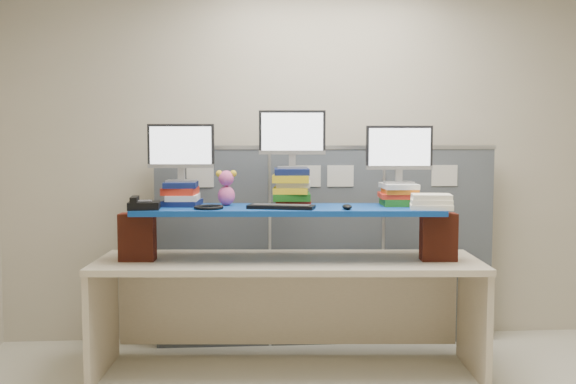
{
  "coord_description": "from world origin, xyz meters",
  "views": [
    {
      "loc": [
        -0.64,
        -3.03,
        1.57
      ],
      "look_at": [
        -0.34,
        1.19,
        1.23
      ],
      "focal_mm": 40.0,
      "sensor_mm": 36.0,
      "label": 1
    }
  ],
  "objects": [
    {
      "name": "mouse",
      "position": [
        0.03,
        1.01,
        1.14
      ],
      "size": [
        0.09,
        0.12,
        0.03
      ],
      "primitive_type": "ellipsoid",
      "rotation": [
        0.0,
        0.0,
        0.28
      ],
      "color": "black",
      "rests_on": "blue_board"
    },
    {
      "name": "keyboard",
      "position": [
        -0.39,
        1.09,
        1.14
      ],
      "size": [
        0.45,
        0.26,
        0.03
      ],
      "rotation": [
        0.0,
        0.0,
        -0.28
      ],
      "color": "black",
      "rests_on": "blue_board"
    },
    {
      "name": "book_stack_center",
      "position": [
        -0.3,
        1.31,
        1.25
      ],
      "size": [
        0.28,
        0.34,
        0.25
      ],
      "color": "red",
      "rests_on": "blue_board"
    },
    {
      "name": "brick_pier_right",
      "position": [
        0.65,
        1.08,
        0.93
      ],
      "size": [
        0.24,
        0.14,
        0.31
      ],
      "primitive_type": "cube",
      "rotation": [
        0.0,
        0.0,
        -0.07
      ],
      "color": "maroon",
      "rests_on": "desk"
    },
    {
      "name": "desk",
      "position": [
        -0.34,
        1.19,
        0.62
      ],
      "size": [
        2.6,
        0.92,
        0.78
      ],
      "rotation": [
        0.0,
        0.0,
        -0.07
      ],
      "color": "beige",
      "rests_on": "ground"
    },
    {
      "name": "desk_phone",
      "position": [
        -1.28,
        1.12,
        1.16
      ],
      "size": [
        0.21,
        0.19,
        0.08
      ],
      "rotation": [
        0.0,
        0.0,
        0.06
      ],
      "color": "black",
      "rests_on": "blue_board"
    },
    {
      "name": "brick_pier_left",
      "position": [
        -1.33,
        1.21,
        0.93
      ],
      "size": [
        0.24,
        0.14,
        0.31
      ],
      "primitive_type": "cube",
      "rotation": [
        0.0,
        0.0,
        -0.07
      ],
      "color": "maroon",
      "rests_on": "desk"
    },
    {
      "name": "monitor_right",
      "position": [
        0.42,
        1.26,
        1.5
      ],
      "size": [
        0.45,
        0.14,
        0.39
      ],
      "rotation": [
        0.0,
        0.0,
        -0.07
      ],
      "color": "#A0A0A5",
      "rests_on": "book_stack_right"
    },
    {
      "name": "headset",
      "position": [
        -0.86,
        1.11,
        1.14
      ],
      "size": [
        0.23,
        0.23,
        0.02
      ],
      "primitive_type": "torus",
      "rotation": [
        0.0,
        0.0,
        0.26
      ],
      "color": "black",
      "rests_on": "blue_board"
    },
    {
      "name": "room",
      "position": [
        0.0,
        0.0,
        1.4
      ],
      "size": [
        5.0,
        4.0,
        2.8
      ],
      "color": "beige",
      "rests_on": "ground"
    },
    {
      "name": "monitor_left",
      "position": [
        -1.05,
        1.36,
        1.51
      ],
      "size": [
        0.45,
        0.14,
        0.39
      ],
      "rotation": [
        0.0,
        0.0,
        -0.07
      ],
      "color": "#A0A0A5",
      "rests_on": "book_stack_left"
    },
    {
      "name": "monitor_center",
      "position": [
        -0.3,
        1.31,
        1.6
      ],
      "size": [
        0.45,
        0.14,
        0.39
      ],
      "rotation": [
        0.0,
        0.0,
        -0.07
      ],
      "color": "#A0A0A5",
      "rests_on": "book_stack_center"
    },
    {
      "name": "book_stack_right",
      "position": [
        0.42,
        1.26,
        1.2
      ],
      "size": [
        0.27,
        0.32,
        0.15
      ],
      "color": "#19601A",
      "rests_on": "blue_board"
    },
    {
      "name": "cubicle_partition",
      "position": [
        -0.0,
        1.78,
        0.77
      ],
      "size": [
        2.6,
        0.06,
        1.53
      ],
      "color": "#444A50",
      "rests_on": "ground"
    },
    {
      "name": "book_stack_left",
      "position": [
        -1.05,
        1.36,
        1.2
      ],
      "size": [
        0.27,
        0.31,
        0.16
      ],
      "color": "#111B4B",
      "rests_on": "blue_board"
    },
    {
      "name": "blue_board",
      "position": [
        -0.34,
        1.19,
        1.11
      ],
      "size": [
        2.04,
        0.64,
        0.04
      ],
      "primitive_type": "cube",
      "rotation": [
        0.0,
        0.0,
        -0.07
      ],
      "color": "navy",
      "rests_on": "brick_pier_left"
    },
    {
      "name": "plush_toy",
      "position": [
        -0.75,
        1.33,
        1.25
      ],
      "size": [
        0.14,
        0.11,
        0.24
      ],
      "rotation": [
        0.0,
        0.0,
        -0.2
      ],
      "color": "#DB5395",
      "rests_on": "blue_board"
    },
    {
      "name": "binder_stack",
      "position": [
        0.58,
        1.01,
        1.17
      ],
      "size": [
        0.3,
        0.26,
        0.1
      ],
      "rotation": [
        0.0,
        0.0,
        -0.2
      ],
      "color": "white",
      "rests_on": "blue_board"
    }
  ]
}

